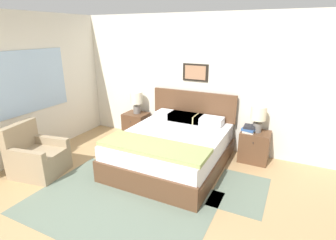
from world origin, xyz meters
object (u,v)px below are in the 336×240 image
(nightstand_by_door, at_px, (254,146))
(table_lamp_by_door, at_px, (258,116))
(bed, at_px, (172,148))
(table_lamp_near_window, at_px, (137,100))
(armchair, at_px, (37,158))
(nightstand_near_window, at_px, (136,125))

(nightstand_by_door, distance_m, table_lamp_by_door, 0.58)
(bed, distance_m, table_lamp_by_door, 1.61)
(table_lamp_near_window, xyz_separation_m, table_lamp_by_door, (2.52, 0.00, 0.00))
(armchair, relative_size, nightstand_near_window, 1.54)
(nightstand_near_window, height_order, nightstand_by_door, same)
(armchair, height_order, nightstand_by_door, armchair)
(bed, xyz_separation_m, table_lamp_by_door, (1.27, 0.82, 0.53))
(bed, bearing_deg, nightstand_near_window, 147.82)
(bed, bearing_deg, nightstand_by_door, 32.12)
(nightstand_by_door, xyz_separation_m, table_lamp_by_door, (0.01, 0.03, 0.58))
(armchair, height_order, table_lamp_by_door, table_lamp_by_door)
(nightstand_by_door, bearing_deg, armchair, -146.98)
(bed, height_order, table_lamp_by_door, bed)
(bed, relative_size, nightstand_near_window, 3.68)
(armchair, bearing_deg, table_lamp_by_door, 113.21)
(table_lamp_near_window, relative_size, table_lamp_by_door, 1.00)
(nightstand_near_window, distance_m, nightstand_by_door, 2.53)
(armchair, bearing_deg, table_lamp_near_window, 152.77)
(bed, distance_m, armchair, 2.27)
(bed, height_order, nightstand_near_window, bed)
(armchair, xyz_separation_m, nightstand_near_window, (0.63, 2.05, -0.00))
(armchair, xyz_separation_m, table_lamp_by_door, (3.16, 2.08, 0.58))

